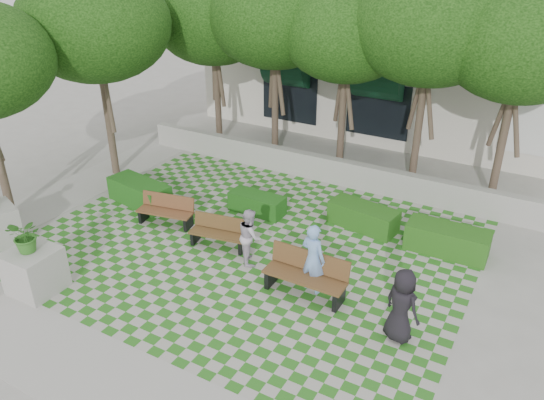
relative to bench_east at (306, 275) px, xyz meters
The scene contains 18 objects.
ground 2.44m from the bench_east, behind, with size 90.00×90.00×0.00m, color gray.
lawn 2.68m from the bench_east, 154.64° to the left, with size 12.00×12.00×0.00m, color #2B721E.
sidewalk_south 5.18m from the bench_east, 117.44° to the right, with size 16.00×2.00×0.01m, color #9E9B93.
sidewalk_west 9.66m from the bench_east, behind, with size 2.00×12.00×0.01m, color #9E9B93.
retaining_wall 6.76m from the bench_east, 110.58° to the left, with size 15.00×0.36×0.90m, color #9E9B93.
bench_east is the anchor object (origin of this frame).
bench_mid 3.21m from the bench_east, 165.75° to the left, with size 1.74×0.82×0.88m.
bench_west 5.36m from the bench_east, 168.63° to the left, with size 1.80×0.88×0.91m.
hedge_east 4.44m from the bench_east, 54.33° to the left, with size 2.22×0.89×0.78m, color #205115.
hedge_midright 3.78m from the bench_east, 89.04° to the left, with size 2.07×0.83×0.72m, color #1F5115.
hedge_midleft 4.43m from the bench_east, 136.63° to the left, with size 1.79×0.72×0.63m, color #184D14.
hedge_west 7.09m from the bench_east, 166.21° to the left, with size 2.24×0.89×0.78m, color #195115.
planter_front 6.69m from the bench_east, 151.69° to the right, with size 1.14×1.14×2.01m.
person_blue 0.46m from the bench_east, 68.87° to the left, with size 0.68×0.44×1.85m, color #7EAAE6.
person_dark 2.55m from the bench_east, 10.41° to the right, with size 0.86×0.56×1.76m, color black.
person_white 2.04m from the bench_east, 163.98° to the left, with size 0.76×0.59×1.57m, color silver.
tree_row 8.75m from the bench_east, 124.88° to the left, with size 17.70×13.40×7.41m.
building 14.42m from the bench_east, 95.80° to the left, with size 18.00×8.92×5.15m.
Camera 1 is at (6.90, -9.85, 8.05)m, focal length 35.00 mm.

